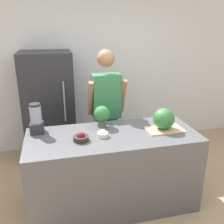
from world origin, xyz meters
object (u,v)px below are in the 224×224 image
object	(u,v)px
refrigerator	(49,107)
bowl_cherries	(81,138)
person	(106,112)
blender	(36,120)
potted_plant	(102,115)
bowl_cream	(103,134)
watermelon	(164,119)

from	to	relation	value
refrigerator	bowl_cherries	distance (m)	1.49
person	bowl_cherries	world-z (taller)	person
blender	refrigerator	bearing A→B (deg)	83.65
potted_plant	bowl_cream	bearing A→B (deg)	-100.27
refrigerator	blender	xyz separation A→B (m)	(-0.13, -1.12, 0.22)
refrigerator	bowl_cream	xyz separation A→B (m)	(0.57, -1.40, 0.10)
blender	person	bearing A→B (deg)	28.30
refrigerator	person	xyz separation A→B (m)	(0.78, -0.64, 0.08)
bowl_cherries	bowl_cream	bearing A→B (deg)	10.31
bowl_cherries	potted_plant	size ratio (longest dim) A/B	0.64
bowl_cream	blender	world-z (taller)	blender
blender	potted_plant	bearing A→B (deg)	0.25
refrigerator	bowl_cream	bearing A→B (deg)	-67.91
watermelon	bowl_cream	size ratio (longest dim) A/B	2.05
refrigerator	bowl_cream	distance (m)	1.52
potted_plant	bowl_cherries	bearing A→B (deg)	-132.00
blender	potted_plant	distance (m)	0.74
refrigerator	blender	bearing A→B (deg)	-96.35
bowl_cherries	blender	distance (m)	0.57
person	blender	world-z (taller)	person
watermelon	potted_plant	size ratio (longest dim) A/B	0.96
bowl_cream	potted_plant	world-z (taller)	potted_plant
watermelon	blender	distance (m)	1.44
bowl_cherries	person	bearing A→B (deg)	60.81
refrigerator	blender	distance (m)	1.15
bowl_cream	watermelon	bearing A→B (deg)	1.66
watermelon	bowl_cream	bearing A→B (deg)	-178.34
bowl_cherries	blender	size ratio (longest dim) A/B	0.48
watermelon	bowl_cherries	xyz separation A→B (m)	(-0.96, -0.06, -0.10)
bowl_cherries	potted_plant	distance (m)	0.45
bowl_cream	bowl_cherries	bearing A→B (deg)	-169.69
blender	potted_plant	size ratio (longest dim) A/B	1.34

